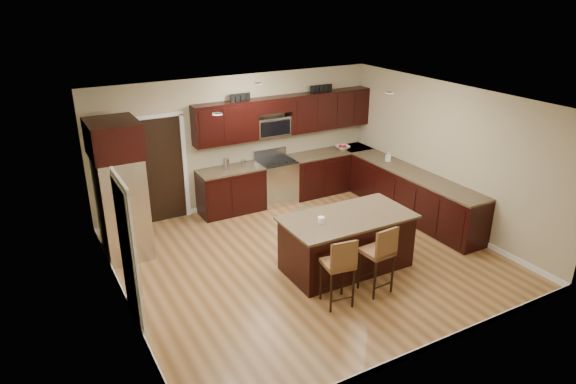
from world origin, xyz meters
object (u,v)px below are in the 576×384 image
range (276,181)px  refrigerator (120,189)px  stool_mid (380,252)px  island (346,244)px  stool_left (340,265)px

range → refrigerator: 3.47m
range → stool_mid: size_ratio=1.01×
island → stool_left: (-0.72, -0.84, 0.25)m
range → island: (-0.28, -2.97, -0.04)m
island → stool_left: stool_left is taller
range → stool_mid: (-0.29, -3.82, 0.21)m
island → refrigerator: size_ratio=0.89×
stool_mid → stool_left: bearing=175.9°
range → refrigerator: refrigerator is taller
stool_mid → refrigerator: refrigerator is taller
stool_left → refrigerator: size_ratio=0.46×
island → range: bearing=85.0°
range → island: size_ratio=0.53×
stool_mid → refrigerator: (-3.01, 3.06, 0.52)m
range → refrigerator: bearing=-167.0°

